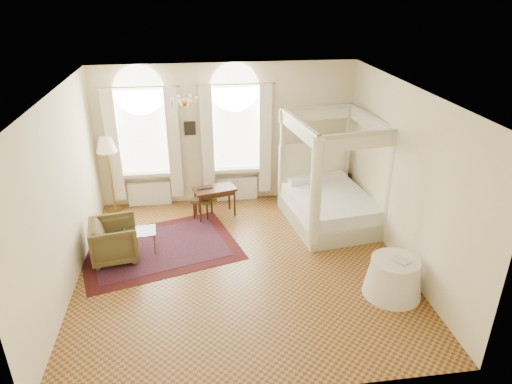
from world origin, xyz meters
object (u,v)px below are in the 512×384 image
at_px(writing_desk, 215,192).
at_px(stool, 203,201).
at_px(nightstand, 338,185).
at_px(side_table, 393,277).
at_px(coffee_table, 139,233).
at_px(canopy_bed, 331,200).
at_px(armchair, 115,240).
at_px(floor_lamp, 107,148).

height_order(writing_desk, stool, writing_desk).
height_order(nightstand, side_table, side_table).
bearing_deg(side_table, writing_desk, 130.69).
height_order(nightstand, coffee_table, nightstand).
bearing_deg(side_table, stool, 133.34).
xyz_separation_m(canopy_bed, armchair, (-4.52, -0.84, -0.15)).
bearing_deg(writing_desk, canopy_bed, -15.08).
relative_size(coffee_table, floor_lamp, 0.38).
relative_size(writing_desk, stool, 1.89).
bearing_deg(stool, armchair, -138.66).
height_order(stool, armchair, armchair).
bearing_deg(writing_desk, side_table, -49.31).
bearing_deg(armchair, canopy_bed, -88.57).
bearing_deg(stool, writing_desk, -1.10).
distance_m(nightstand, floor_lamp, 5.54).
bearing_deg(stool, coffee_table, -134.47).
bearing_deg(armchair, writing_desk, -62.08).
height_order(coffee_table, side_table, side_table).
distance_m(nightstand, coffee_table, 5.02).
bearing_deg(coffee_table, nightstand, 22.17).
height_order(writing_desk, armchair, armchair).
bearing_deg(side_table, coffee_table, 155.71).
bearing_deg(armchair, nightstand, -76.66).
bearing_deg(nightstand, writing_desk, -169.26).
height_order(canopy_bed, nightstand, canopy_bed).
xyz_separation_m(stool, side_table, (3.12, -3.31, -0.07)).
relative_size(nightstand, stool, 1.17).
distance_m(canopy_bed, coffee_table, 4.14).
bearing_deg(coffee_table, armchair, -154.97).
bearing_deg(writing_desk, nightstand, 10.74).
bearing_deg(writing_desk, coffee_table, -140.22).
relative_size(nightstand, writing_desk, 0.62).
distance_m(stool, floor_lamp, 2.41).
relative_size(armchair, floor_lamp, 0.49).
distance_m(nightstand, writing_desk, 3.14).
distance_m(writing_desk, floor_lamp, 2.58).
xyz_separation_m(nightstand, writing_desk, (-3.08, -0.58, 0.28)).
distance_m(coffee_table, side_table, 4.85).
relative_size(writing_desk, coffee_table, 1.47).
distance_m(armchair, floor_lamp, 2.41).
xyz_separation_m(canopy_bed, nightstand, (0.57, 1.26, -0.23)).
bearing_deg(nightstand, armchair, -157.58).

